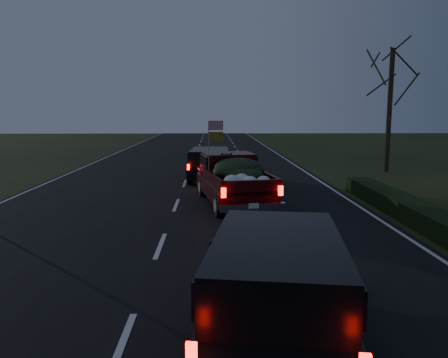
{
  "coord_description": "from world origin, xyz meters",
  "views": [
    {
      "loc": [
        1.37,
        -11.0,
        3.46
      ],
      "look_at": [
        1.74,
        3.02,
        1.3
      ],
      "focal_mm": 35.0,
      "sensor_mm": 36.0,
      "label": 1
    }
  ],
  "objects": [
    {
      "name": "pickup_truck",
      "position": [
        2.14,
        5.21,
        1.05
      ],
      "size": [
        2.91,
        5.62,
        2.81
      ],
      "rotation": [
        0.0,
        0.0,
        0.17
      ],
      "color": "#35070A",
      "rests_on": "ground"
    },
    {
      "name": "lead_suv",
      "position": [
        1.2,
        11.04,
        0.99
      ],
      "size": [
        2.1,
        4.62,
        1.31
      ],
      "rotation": [
        0.0,
        0.0,
        -0.05
      ],
      "color": "black",
      "rests_on": "ground"
    },
    {
      "name": "bare_tree_far",
      "position": [
        11.5,
        14.0,
        5.23
      ],
      "size": [
        3.6,
        3.6,
        7.0
      ],
      "color": "black",
      "rests_on": "ground"
    },
    {
      "name": "road_asphalt",
      "position": [
        0.0,
        0.0,
        0.01
      ],
      "size": [
        14.0,
        120.0,
        0.02
      ],
      "primitive_type": "cube",
      "color": "black",
      "rests_on": "ground"
    },
    {
      "name": "ground",
      "position": [
        0.0,
        0.0,
        0.0
      ],
      "size": [
        120.0,
        120.0,
        0.0
      ],
      "primitive_type": "plane",
      "color": "black",
      "rests_on": "ground"
    },
    {
      "name": "rear_suv",
      "position": [
        2.33,
        -4.77,
        1.01
      ],
      "size": [
        2.62,
        4.9,
        1.34
      ],
      "rotation": [
        0.0,
        0.0,
        -0.15
      ],
      "color": "black",
      "rests_on": "ground"
    },
    {
      "name": "hedge_row",
      "position": [
        7.8,
        3.0,
        0.3
      ],
      "size": [
        1.0,
        10.0,
        0.6
      ],
      "primitive_type": "cube",
      "color": "black",
      "rests_on": "ground"
    }
  ]
}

